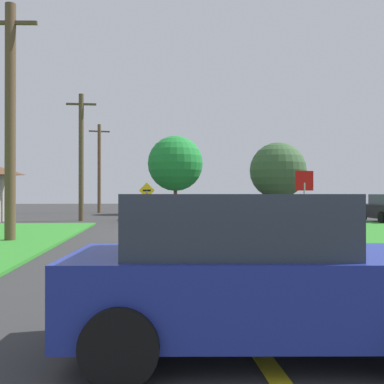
# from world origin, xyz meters

# --- Properties ---
(ground_plane) EXTENTS (120.00, 120.00, 0.00)m
(ground_plane) POSITION_xyz_m (0.00, 0.00, 0.00)
(ground_plane) COLOR #313131
(lane_stripe_center) EXTENTS (0.20, 14.00, 0.01)m
(lane_stripe_center) POSITION_xyz_m (0.00, -8.00, 0.01)
(lane_stripe_center) COLOR yellow
(lane_stripe_center) RESTS_ON ground
(stop_sign) EXTENTS (0.77, 0.17, 2.55)m
(stop_sign) POSITION_xyz_m (4.97, -1.37, 1.80)
(stop_sign) COLOR #9EA0A8
(stop_sign) RESTS_ON ground
(car_behind_on_main_road) EXTENTS (4.02, 2.21, 1.62)m
(car_behind_on_main_road) POSITION_xyz_m (-0.05, -14.15, 0.80)
(car_behind_on_main_road) COLOR navy
(car_behind_on_main_road) RESTS_ON ground
(car_approaching_junction) EXTENTS (4.53, 2.05, 1.62)m
(car_approaching_junction) POSITION_xyz_m (0.07, 9.92, 0.80)
(car_approaching_junction) COLOR red
(car_approaching_junction) RESTS_ON ground
(utility_pole_near) EXTENTS (1.80, 0.36, 8.05)m
(utility_pole_near) POSITION_xyz_m (-5.80, -3.01, 4.11)
(utility_pole_near) COLOR brown
(utility_pole_near) RESTS_ON ground
(utility_pole_mid) EXTENTS (1.80, 0.30, 7.72)m
(utility_pole_mid) POSITION_xyz_m (-5.27, 9.24, 3.97)
(utility_pole_mid) COLOR #4D402B
(utility_pole_mid) RESTS_ON ground
(utility_pole_far) EXTENTS (1.79, 0.42, 7.76)m
(utility_pole_far) POSITION_xyz_m (-5.54, 21.50, 4.00)
(utility_pole_far) COLOR brown
(utility_pole_far) RESTS_ON ground
(direction_sign) EXTENTS (0.91, 0.08, 2.29)m
(direction_sign) POSITION_xyz_m (-1.29, 7.42, 1.42)
(direction_sign) COLOR slate
(direction_sign) RESTS_ON ground
(oak_tree_left) EXTENTS (4.50, 4.50, 6.39)m
(oak_tree_left) POSITION_xyz_m (0.96, 18.13, 4.13)
(oak_tree_left) COLOR brown
(oak_tree_left) RESTS_ON ground
(pine_tree_center) EXTENTS (4.79, 4.79, 6.04)m
(pine_tree_center) POSITION_xyz_m (9.76, 18.92, 3.63)
(pine_tree_center) COLOR brown
(pine_tree_center) RESTS_ON ground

